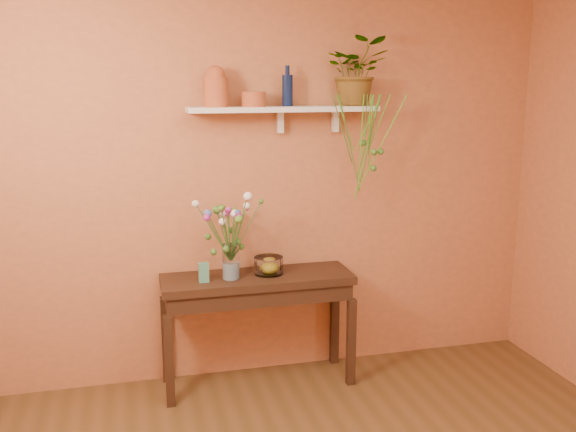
# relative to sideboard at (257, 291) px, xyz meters

# --- Properties ---
(room) EXTENTS (4.04, 4.04, 2.70)m
(room) POSITION_rel_sideboard_xyz_m (0.16, -1.77, 0.67)
(room) COLOR brown
(room) RESTS_ON ground
(sideboard) EXTENTS (1.31, 0.42, 0.80)m
(sideboard) POSITION_rel_sideboard_xyz_m (0.00, 0.00, 0.00)
(sideboard) COLOR #351E13
(sideboard) RESTS_ON ground
(wall_shelf) EXTENTS (1.30, 0.24, 0.19)m
(wall_shelf) POSITION_rel_sideboard_xyz_m (0.22, 0.11, 1.23)
(wall_shelf) COLOR white
(wall_shelf) RESTS_ON room
(terracotta_jug) EXTENTS (0.21, 0.21, 0.27)m
(terracotta_jug) POSITION_rel_sideboard_xyz_m (-0.24, 0.09, 1.38)
(terracotta_jug) COLOR #BA542C
(terracotta_jug) RESTS_ON wall_shelf
(terracotta_pot) EXTENTS (0.19, 0.19, 0.10)m
(terracotta_pot) POSITION_rel_sideboard_xyz_m (0.00, 0.07, 1.31)
(terracotta_pot) COLOR #BA542C
(terracotta_pot) RESTS_ON wall_shelf
(blue_bottle) EXTENTS (0.09, 0.09, 0.27)m
(blue_bottle) POSITION_rel_sideboard_xyz_m (0.25, 0.13, 1.37)
(blue_bottle) COLOR #0B193F
(blue_bottle) RESTS_ON wall_shelf
(spider_plant) EXTENTS (0.48, 0.44, 0.46)m
(spider_plant) POSITION_rel_sideboard_xyz_m (0.73, 0.11, 1.49)
(spider_plant) COLOR #3F7027
(spider_plant) RESTS_ON wall_shelf
(plant_fronds) EXTENTS (0.52, 0.23, 0.72)m
(plant_fronds) POSITION_rel_sideboard_xyz_m (0.78, -0.04, 1.00)
(plant_fronds) COLOR #3F7027
(plant_fronds) RESTS_ON wall_shelf
(glass_vase) EXTENTS (0.11, 0.11, 0.24)m
(glass_vase) POSITION_rel_sideboard_xyz_m (-0.19, -0.03, 0.22)
(glass_vase) COLOR white
(glass_vase) RESTS_ON sideboard
(bouquet) EXTENTS (0.47, 0.48, 0.49)m
(bouquet) POSITION_rel_sideboard_xyz_m (-0.20, -0.04, 0.53)
(bouquet) COLOR #386B28
(bouquet) RESTS_ON glass_vase
(glass_bowl) EXTENTS (0.20, 0.20, 0.12)m
(glass_bowl) POSITION_rel_sideboard_xyz_m (0.08, 0.02, 0.17)
(glass_bowl) COLOR white
(glass_bowl) RESTS_ON sideboard
(lemon) EXTENTS (0.08, 0.08, 0.08)m
(lemon) POSITION_rel_sideboard_xyz_m (0.09, 0.02, 0.16)
(lemon) COLOR yellow
(lemon) RESTS_ON glass_bowl
(carton) EXTENTS (0.07, 0.05, 0.13)m
(carton) POSITION_rel_sideboard_xyz_m (-0.37, -0.06, 0.18)
(carton) COLOR teal
(carton) RESTS_ON sideboard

